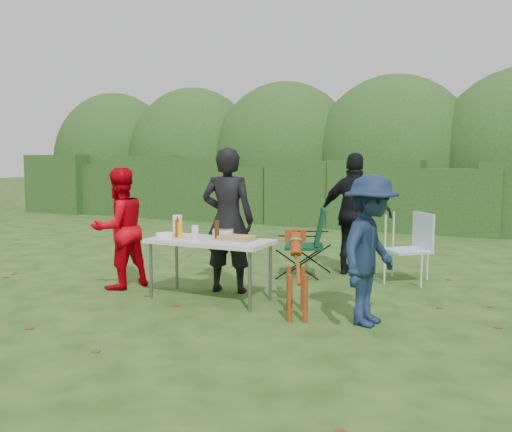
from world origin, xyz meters
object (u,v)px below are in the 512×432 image
at_px(camping_chair, 304,242).
at_px(dog, 297,277).
at_px(mustard_bottle, 180,230).
at_px(person_cook, 228,220).
at_px(lawn_chair, 407,247).
at_px(person_red_jacket, 119,228).
at_px(folding_table, 210,244).
at_px(beer_bottle, 217,230).
at_px(ketchup_bottle, 178,229).
at_px(paper_towel_roll, 178,225).
at_px(child, 370,250).
at_px(person_black_puffy, 355,214).

bearing_deg(camping_chair, dog, 87.93).
relative_size(dog, mustard_bottle, 4.61).
height_order(person_cook, lawn_chair, person_cook).
xyz_separation_m(dog, camping_chair, (-0.65, 1.93, 0.07)).
bearing_deg(person_red_jacket, mustard_bottle, 102.15).
bearing_deg(folding_table, person_red_jacket, -179.66).
bearing_deg(camping_chair, beer_bottle, 54.07).
height_order(person_red_jacket, mustard_bottle, person_red_jacket).
distance_m(person_cook, mustard_bottle, 0.66).
height_order(person_cook, camping_chair, person_cook).
xyz_separation_m(dog, ketchup_bottle, (-1.67, 0.19, 0.41)).
distance_m(person_cook, beer_bottle, 0.45).
height_order(folding_table, paper_towel_roll, paper_towel_roll).
bearing_deg(person_cook, child, 151.32).
relative_size(person_red_jacket, mustard_bottle, 8.01).
bearing_deg(person_red_jacket, person_cook, 124.98).
xyz_separation_m(dog, beer_bottle, (-1.12, 0.21, 0.42)).
bearing_deg(person_black_puffy, paper_towel_roll, 43.45).
relative_size(person_cook, mustard_bottle, 9.31).
height_order(child, paper_towel_roll, child).
bearing_deg(person_cook, paper_towel_roll, 18.40).
distance_m(dog, lawn_chair, 2.34).
relative_size(folding_table, person_black_puffy, 0.83).
xyz_separation_m(person_cook, dog, (1.21, -0.65, -0.49)).
xyz_separation_m(child, mustard_bottle, (-2.37, 0.06, 0.06)).
bearing_deg(dog, camping_chair, -5.34).
xyz_separation_m(person_red_jacket, camping_chair, (1.96, 1.72, -0.30)).
xyz_separation_m(mustard_bottle, beer_bottle, (0.46, 0.10, 0.02)).
relative_size(child, mustard_bottle, 7.78).
bearing_deg(folding_table, camping_chair, 71.43).
height_order(child, dog, child).
height_order(camping_chair, mustard_bottle, camping_chair).
xyz_separation_m(person_red_jacket, paper_towel_roll, (0.85, 0.11, 0.07)).
distance_m(camping_chair, beer_bottle, 1.82).
height_order(person_red_jacket, camping_chair, person_red_jacket).
bearing_deg(person_cook, folding_table, 76.01).
bearing_deg(child, paper_towel_roll, 92.54).
distance_m(person_cook, paper_towel_roll, 0.64).
distance_m(mustard_bottle, ketchup_bottle, 0.12).
bearing_deg(person_cook, ketchup_bottle, 32.80).
relative_size(person_red_jacket, person_black_puffy, 0.89).
xyz_separation_m(folding_table, dog, (1.22, -0.22, -0.25)).
bearing_deg(ketchup_bottle, dog, -6.54).
xyz_separation_m(folding_table, person_red_jacket, (-1.38, -0.01, 0.11)).
xyz_separation_m(person_cook, person_red_jacket, (-1.40, -0.44, -0.13)).
xyz_separation_m(beer_bottle, paper_towel_roll, (-0.64, 0.11, 0.01)).
relative_size(person_cook, paper_towel_roll, 7.16).
height_order(person_red_jacket, paper_towel_roll, person_red_jacket).
xyz_separation_m(lawn_chair, paper_towel_roll, (-2.53, -1.88, 0.38)).
height_order(person_cook, beer_bottle, person_cook).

